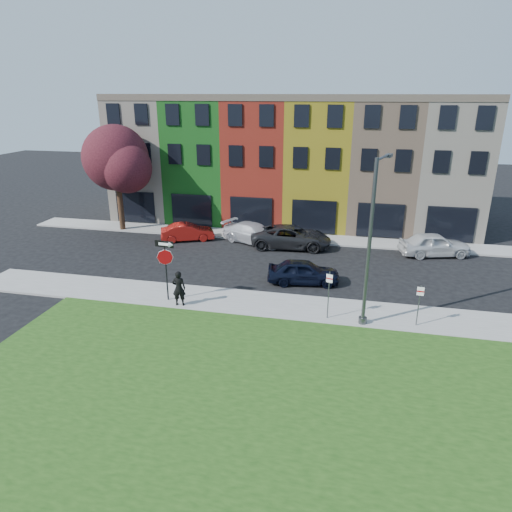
% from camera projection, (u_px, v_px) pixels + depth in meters
% --- Properties ---
extents(ground, '(120.00, 120.00, 0.00)m').
position_uv_depth(ground, '(279.00, 336.00, 21.09)').
color(ground, black).
rests_on(ground, ground).
extents(sidewalk_near, '(40.00, 3.00, 0.12)m').
position_uv_depth(sidewalk_near, '(327.00, 310.00, 23.43)').
color(sidewalk_near, gray).
rests_on(sidewalk_near, ground).
extents(sidewalk_far, '(40.00, 2.40, 0.12)m').
position_uv_depth(sidewalk_far, '(273.00, 236.00, 35.46)').
color(sidewalk_far, gray).
rests_on(sidewalk_far, ground).
extents(grass_park, '(40.00, 16.00, 0.10)m').
position_uv_depth(grass_park, '(503.00, 459.00, 13.96)').
color(grass_park, '#1D4212').
rests_on(grass_park, ground).
extents(rowhouse_block, '(30.00, 10.12, 10.00)m').
position_uv_depth(rowhouse_block, '(292.00, 161.00, 39.37)').
color(rowhouse_block, beige).
rests_on(rowhouse_block, ground).
extents(stop_sign, '(1.05, 0.14, 3.32)m').
position_uv_depth(stop_sign, '(165.00, 258.00, 23.72)').
color(stop_sign, black).
rests_on(stop_sign, sidewalk_near).
extents(man, '(0.84, 0.68, 1.90)m').
position_uv_depth(man, '(179.00, 288.00, 23.60)').
color(man, black).
rests_on(man, sidewalk_near).
extents(sedan_near, '(2.87, 4.67, 1.43)m').
position_uv_depth(sedan_near, '(303.00, 272.00, 26.72)').
color(sedan_near, black).
rests_on(sedan_near, ground).
extents(parked_car_red, '(4.29, 4.98, 1.31)m').
position_uv_depth(parked_car_red, '(188.00, 232.00, 34.49)').
color(parked_car_red, maroon).
rests_on(parked_car_red, ground).
extents(parked_car_silver, '(5.72, 6.53, 1.46)m').
position_uv_depth(parked_car_silver, '(254.00, 233.00, 33.87)').
color(parked_car_silver, silver).
rests_on(parked_car_silver, ground).
extents(parked_car_dark, '(3.44, 6.10, 1.59)m').
position_uv_depth(parked_car_dark, '(291.00, 237.00, 32.88)').
color(parked_car_dark, black).
rests_on(parked_car_dark, ground).
extents(parked_car_white, '(4.22, 5.64, 1.60)m').
position_uv_depth(parked_car_white, '(435.00, 244.00, 31.22)').
color(parked_car_white, silver).
rests_on(parked_car_white, ground).
extents(street_lamp, '(1.00, 2.51, 7.89)m').
position_uv_depth(street_lamp, '(371.00, 244.00, 20.86)').
color(street_lamp, '#45484A').
rests_on(street_lamp, sidewalk_near).
extents(parking_sign_a, '(0.31, 0.13, 2.46)m').
position_uv_depth(parking_sign_a, '(329.00, 290.00, 22.04)').
color(parking_sign_a, '#45484A').
rests_on(parking_sign_a, sidewalk_near).
extents(parking_sign_b, '(0.32, 0.09, 2.07)m').
position_uv_depth(parking_sign_b, '(419.00, 301.00, 21.39)').
color(parking_sign_b, '#45484A').
rests_on(parking_sign_b, sidewalk_near).
extents(tree_purple, '(6.07, 5.31, 8.25)m').
position_uv_depth(tree_purple, '(117.00, 160.00, 35.30)').
color(tree_purple, '#311E10').
rests_on(tree_purple, sidewalk_far).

